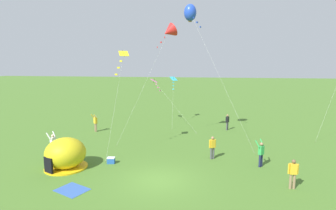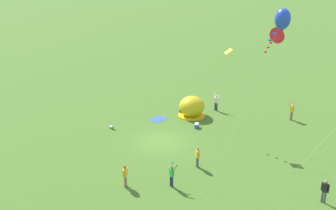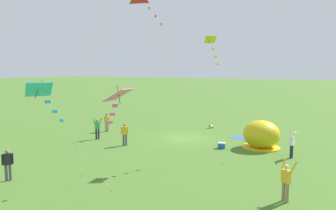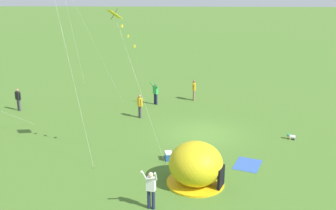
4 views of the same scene
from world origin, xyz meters
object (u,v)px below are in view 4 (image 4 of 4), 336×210
person_strolling (140,105)px  popup_tent (196,165)px  person_watching_sky (18,98)px  kite_yellow (119,23)px  person_with_toddler (151,188)px  person_arms_raised (155,92)px  toddler_crawling (291,136)px  person_far_back (194,89)px  cooler_box (169,156)px

person_strolling → popup_tent: bearing=-158.8°
person_watching_sky → kite_yellow: 13.99m
person_with_toddler → person_arms_raised: same height
kite_yellow → person_strolling: bearing=-1.2°
toddler_crawling → person_arms_raised: person_arms_raised is taller
person_watching_sky → person_arms_raised: person_arms_raised is taller
toddler_crawling → person_with_toddler: person_with_toddler is taller
popup_tent → person_strolling: size_ratio=1.63×
person_strolling → person_arms_raised: 3.43m
person_far_back → kite_yellow: (-11.58, 4.14, 6.46)m
toddler_crawling → person_far_back: (8.34, 5.87, 0.79)m
person_far_back → person_arms_raised: 3.36m
person_strolling → cooler_box: bearing=-161.5°
person_with_toddler → kite_yellow: 8.38m
person_far_back → person_watching_sky: same height
toddler_crawling → person_far_back: size_ratio=0.32×
person_far_back → cooler_box: bearing=172.0°
cooler_box → person_with_toddler: (-4.97, 0.56, 0.78)m
person_arms_raised → kite_yellow: bearing=174.2°
cooler_box → popup_tent: bearing=-151.8°
person_with_toddler → person_far_back: (16.61, -2.20, -0.03)m
cooler_box → toddler_crawling: 8.20m
cooler_box → kite_yellow: bearing=88.8°
toddler_crawling → person_watching_sky: bearing=75.4°
person_with_toddler → person_arms_raised: size_ratio=1.00×
toddler_crawling → person_watching_sky: person_watching_sky is taller
popup_tent → person_strolling: 10.39m
popup_tent → person_strolling: bearing=21.2°
kite_yellow → toddler_crawling: bearing=-72.1°
toddler_crawling → person_strolling: bearing=69.2°
person_watching_sky → kite_yellow: bearing=-131.7°
cooler_box → person_arms_raised: bearing=8.0°
person_watching_sky → person_arms_raised: bearing=-78.8°
person_watching_sky → cooler_box: bearing=-125.3°
person_strolling → kite_yellow: (-6.99, 0.15, 6.46)m
person_with_toddler → person_arms_raised: bearing=3.4°
cooler_box → kite_yellow: size_ratio=0.07×
person_with_toddler → person_far_back: bearing=-7.5°
person_strolling → kite_yellow: bearing=178.8°
popup_tent → person_with_toddler: popup_tent is taller
toddler_crawling → person_arms_raised: bearing=51.8°
popup_tent → person_strolling: popup_tent is taller
person_strolling → person_arms_raised: person_arms_raised is taller
person_far_back → kite_yellow: size_ratio=0.21×
cooler_box → person_strolling: person_strolling is taller
toddler_crawling → person_strolling: size_ratio=0.32×
popup_tent → person_arms_raised: bearing=12.5°
toddler_crawling → person_strolling: person_strolling is taller
toddler_crawling → person_far_back: person_far_back is taller
person_strolling → person_far_back: (4.59, -3.99, 0.00)m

